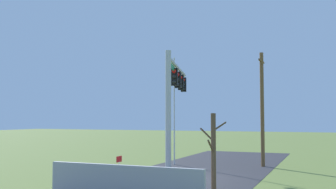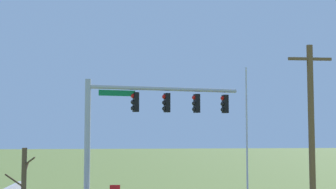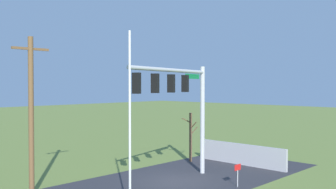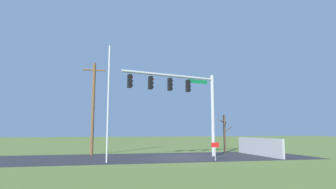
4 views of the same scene
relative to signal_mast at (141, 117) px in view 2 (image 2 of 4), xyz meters
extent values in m
cylinder|color=#B2B5BA|center=(2.54, 0.64, -1.53)|extent=(0.28, 0.28, 6.60)
cylinder|color=#B2B5BA|center=(-1.25, -0.32, 1.42)|extent=(7.63, 2.11, 0.20)
cube|color=#0F7238|center=(1.18, 0.30, 1.14)|extent=(1.75, 0.47, 0.28)
cube|color=black|center=(0.27, 0.07, 0.72)|extent=(0.32, 0.41, 0.96)
sphere|color=red|center=(0.41, 0.10, 1.02)|extent=(0.22, 0.22, 0.22)
sphere|color=black|center=(0.41, 0.10, 0.72)|extent=(0.22, 0.22, 0.22)
sphere|color=black|center=(0.41, 0.10, 0.42)|extent=(0.22, 0.22, 0.22)
cube|color=black|center=(-1.30, -0.33, 0.72)|extent=(0.32, 0.41, 0.96)
sphere|color=red|center=(-1.16, -0.29, 1.02)|extent=(0.22, 0.22, 0.22)
sphere|color=black|center=(-1.16, -0.29, 0.72)|extent=(0.22, 0.22, 0.22)
sphere|color=black|center=(-1.16, -0.29, 0.42)|extent=(0.22, 0.22, 0.22)
cube|color=black|center=(-2.87, -0.72, 0.72)|extent=(0.32, 0.41, 0.96)
sphere|color=red|center=(-2.72, -0.69, 1.02)|extent=(0.22, 0.22, 0.22)
sphere|color=black|center=(-2.72, -0.69, 0.72)|extent=(0.22, 0.22, 0.22)
sphere|color=black|center=(-2.72, -0.69, 0.42)|extent=(0.22, 0.22, 0.22)
cube|color=black|center=(-4.44, -1.12, 0.72)|extent=(0.32, 0.41, 0.96)
sphere|color=red|center=(-4.29, -1.08, 1.02)|extent=(0.22, 0.22, 0.22)
sphere|color=black|center=(-4.29, -1.08, 0.72)|extent=(0.22, 0.22, 0.22)
sphere|color=black|center=(-4.29, -1.08, 0.42)|extent=(0.22, 0.22, 0.22)
cylinder|color=silver|center=(-5.91, -2.38, -1.00)|extent=(0.10, 0.10, 7.66)
cylinder|color=brown|center=(-7.11, 3.65, -0.91)|extent=(0.26, 0.26, 7.84)
cube|color=brown|center=(-7.11, 3.65, 2.41)|extent=(1.90, 0.12, 0.12)
cylinder|color=brown|center=(5.17, 3.53, -2.66)|extent=(0.78, 0.07, 0.57)
cylinder|color=brown|center=(4.56, 3.73, -1.88)|extent=(0.54, 0.47, 0.39)
cylinder|color=brown|center=(4.78, 3.25, -2.21)|extent=(0.12, 0.61, 0.55)
cube|color=red|center=(1.31, -2.77, -3.77)|extent=(0.56, 0.02, 0.32)
camera|label=1|loc=(19.84, 7.77, -1.58)|focal=41.22mm
camera|label=2|loc=(0.76, 22.64, -0.62)|focal=49.35mm
camera|label=3|loc=(-16.11, -14.32, 0.64)|focal=41.37mm
camera|label=4|loc=(-6.07, -21.06, -2.83)|focal=30.09mm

